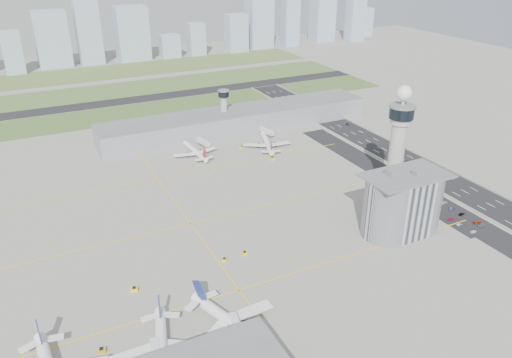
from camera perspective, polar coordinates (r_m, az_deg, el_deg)
name	(u,v)px	position (r m, az deg, el deg)	size (l,w,h in m)	color
ground	(287,233)	(249.67, 3.58, -6.23)	(1000.00, 1000.00, 0.00)	#99968E
grass_strip_0	(136,112)	(437.43, -13.60, 7.41)	(480.00, 50.00, 0.08)	#46592A
grass_strip_1	(116,91)	(508.09, -15.66, 9.69)	(480.00, 60.00, 0.08)	#4A632F
grass_strip_2	(101,73)	(584.65, -17.33, 11.50)	(480.00, 70.00, 0.08)	#546D33
runway	(125,101)	(472.12, -14.69, 8.62)	(480.00, 22.00, 0.10)	black
highway	(457,188)	(316.67, 22.00, -0.91)	(28.00, 500.00, 0.10)	black
barrier_left	(439,191)	(306.76, 20.23, -1.35)	(0.60, 500.00, 1.20)	#9E9E99
barrier_right	(474,182)	(326.44, 23.69, -0.33)	(0.60, 500.00, 1.20)	#9E9E99
landside_road	(438,204)	(293.64, 20.06, -2.68)	(18.00, 260.00, 0.08)	black
parking_lot	(452,214)	(285.36, 21.45, -3.77)	(20.00, 44.00, 0.10)	black
taxiway_line_h_0	(239,290)	(212.75, -1.96, -12.60)	(260.00, 0.60, 0.01)	yellow
taxiway_line_h_1	(191,224)	(259.24, -7.49, -5.12)	(260.00, 0.60, 0.01)	yellow
taxiway_line_h_2	(158,179)	(310.41, -11.18, 0.03)	(260.00, 0.60, 0.01)	yellow
taxiway_line_v	(191,224)	(259.24, -7.49, -5.12)	(0.60, 260.00, 0.01)	yellow
control_tower	(398,139)	(279.28, 15.95, 4.39)	(14.00, 14.00, 64.50)	#ADAAA5
secondary_tower	(224,107)	(377.43, -3.68, 8.20)	(8.60, 8.60, 31.90)	#ADAAA5
admin_building	(403,203)	(254.69, 16.40, -2.68)	(42.00, 24.00, 33.50)	#B2B2B7
terminal_pier	(237,120)	(382.83, -2.13, 6.77)	(210.00, 32.00, 15.80)	gray
airplane_near_b	(161,346)	(183.15, -10.80, -18.27)	(42.40, 36.04, 11.87)	white
airplane_near_c	(235,319)	(189.78, -2.47, -15.70)	(45.32, 38.52, 12.69)	white
airplane_far_a	(195,148)	(339.18, -7.02, 3.55)	(36.96, 31.41, 10.35)	white
airplane_far_b	(267,140)	(350.26, 1.27, 4.53)	(39.19, 33.31, 10.97)	white
jet_bridge_near_2	(242,344)	(185.52, -1.64, -18.34)	(14.00, 3.00, 5.70)	silver
jet_bridge_far_0	(198,141)	(357.40, -6.63, 4.34)	(14.00, 3.00, 5.70)	silver
jet_bridge_far_1	(261,130)	(375.75, 0.57, 5.60)	(14.00, 3.00, 5.70)	silver
tug_0	(101,350)	(194.10, -17.25, -18.17)	(2.03, 2.95, 1.71)	gold
tug_1	(134,289)	(217.94, -13.74, -12.10)	(2.09, 3.04, 1.77)	yellow
tug_2	(224,259)	(229.63, -3.62, -9.15)	(1.90, 2.76, 1.61)	yellow
tug_3	(245,253)	(233.55, -1.30, -8.44)	(1.89, 2.75, 1.60)	yellow
tug_4	(241,147)	(350.07, -1.68, 3.69)	(1.92, 2.79, 1.62)	yellow
tug_5	(272,158)	(331.37, 1.86, 2.40)	(2.26, 3.29, 1.91)	gold
car_lot_0	(473,232)	(272.01, 23.60, -5.53)	(1.51, 3.75, 1.28)	white
car_lot_1	(459,224)	(275.93, 22.23, -4.83)	(1.19, 3.42, 1.13)	gray
car_lot_2	(451,219)	(279.54, 21.43, -4.27)	(1.85, 4.02, 1.12)	#B51937
car_lot_3	(437,212)	(283.98, 19.98, -3.54)	(1.58, 3.89, 1.13)	black
car_lot_4	(435,209)	(286.34, 19.75, -3.23)	(1.54, 3.82, 1.30)	#12214E
car_lot_5	(420,201)	(291.64, 18.19, -2.45)	(1.28, 3.67, 1.21)	silver
car_lot_6	(482,225)	(279.60, 24.40, -4.83)	(2.11, 4.57, 1.27)	slate
car_lot_7	(477,222)	(281.58, 23.96, -4.51)	(1.83, 4.50, 1.31)	#9F340F
car_lot_8	(462,214)	(286.38, 22.44, -3.71)	(1.52, 3.77, 1.29)	black
car_lot_9	(452,209)	(289.99, 21.50, -3.16)	(1.37, 3.94, 1.30)	navy
car_lot_10	(444,202)	(295.00, 20.69, -2.53)	(1.95, 4.23, 1.17)	silver
car_lot_11	(437,198)	(298.41, 19.99, -2.09)	(1.57, 3.87, 1.12)	gray
car_hw_1	(409,162)	(341.13, 17.06, 1.88)	(1.38, 3.95, 1.30)	black
car_hw_2	(348,124)	(401.68, 10.44, 6.17)	(2.02, 4.38, 1.22)	navy
car_hw_4	(291,105)	(443.23, 4.08, 8.39)	(1.50, 3.72, 1.27)	gray
skyline_bldg_6	(13,53)	(610.62, -26.06, 12.85)	(20.04, 16.03, 45.20)	#9EADC1
skyline_bldg_7	(52,39)	(629.79, -22.29, 14.59)	(35.76, 28.61, 61.22)	#9EADC1
skyline_bldg_8	(88,27)	(627.21, -18.67, 16.13)	(26.33, 21.06, 83.39)	#9EADC1
skyline_bldg_9	(132,33)	(638.42, -14.01, 15.86)	(36.96, 29.57, 62.11)	#9EADC1
skyline_bldg_10	(170,46)	(643.80, -9.83, 14.75)	(23.01, 18.41, 27.75)	#9EADC1
skyline_bldg_11	(196,39)	(653.19, -6.82, 15.59)	(20.22, 16.18, 38.97)	#9EADC1
skyline_bldg_12	(236,33)	(670.42, -2.27, 16.34)	(26.14, 20.92, 46.89)	#9EADC1
skyline_bldg_13	(259,16)	(695.19, 0.37, 18.12)	(32.26, 25.81, 81.20)	#9EADC1
skyline_bldg_14	(290,20)	(710.46, 3.92, 17.72)	(21.59, 17.28, 68.75)	#9EADC1
skyline_bldg_15	(322,18)	(748.88, 7.60, 17.77)	(30.25, 24.20, 63.40)	#9EADC1
skyline_bldg_16	(356,15)	(756.98, 11.31, 17.91)	(23.04, 18.43, 71.56)	#9EADC1
skyline_bldg_17	(364,22)	(802.57, 12.19, 17.15)	(22.64, 18.11, 41.06)	#9EADC1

